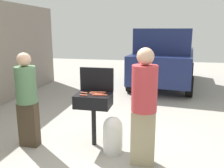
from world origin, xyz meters
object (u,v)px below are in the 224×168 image
at_px(bbq_grill, 93,102).
at_px(person_right, 144,104).
at_px(parked_minivan, 165,57).
at_px(hot_dog_9, 84,93).
at_px(propane_tank, 113,134).
at_px(hot_dog_7, 93,93).
at_px(hot_dog_1, 102,92).
at_px(hot_dog_5, 99,94).
at_px(hot_dog_0, 93,94).
at_px(hot_dog_4, 103,95).
at_px(hot_dog_6, 84,95).
at_px(person_left, 27,97).
at_px(hot_dog_2, 100,93).
at_px(hot_dog_3, 96,95).
at_px(hot_dog_8, 94,92).

xyz_separation_m(bbq_grill, person_right, (0.89, -0.45, 0.17)).
distance_m(bbq_grill, parked_minivan, 5.32).
relative_size(hot_dog_9, propane_tank, 0.21).
distance_m(hot_dog_7, hot_dog_9, 0.16).
distance_m(hot_dog_1, hot_dog_7, 0.16).
bearing_deg(person_right, hot_dog_5, -36.86).
relative_size(hot_dog_0, propane_tank, 0.21).
xyz_separation_m(hot_dog_4, hot_dog_6, (-0.32, -0.07, 0.00)).
relative_size(hot_dog_6, hot_dog_9, 1.00).
xyz_separation_m(hot_dog_4, hot_dog_5, (-0.09, 0.04, 0.00)).
height_order(person_left, parked_minivan, parked_minivan).
relative_size(bbq_grill, person_right, 0.53).
bearing_deg(hot_dog_2, person_right, -31.58).
xyz_separation_m(hot_dog_6, hot_dog_7, (0.11, 0.18, 0.00)).
distance_m(hot_dog_1, hot_dog_4, 0.20).
relative_size(hot_dog_4, person_left, 0.08).
bearing_deg(hot_dog_6, hot_dog_3, 15.24).
bearing_deg(parked_minivan, hot_dog_9, 81.42).
bearing_deg(hot_dog_1, hot_dog_2, -95.73).
relative_size(bbq_grill, parked_minivan, 0.20).
height_order(bbq_grill, parked_minivan, parked_minivan).
relative_size(hot_dog_0, hot_dog_7, 1.00).
bearing_deg(bbq_grill, propane_tank, -27.96).
xyz_separation_m(bbq_grill, hot_dog_7, (-0.01, 0.03, 0.16)).
bearing_deg(hot_dog_5, hot_dog_1, 80.67).
distance_m(hot_dog_0, hot_dog_8, 0.10).
xyz_separation_m(hot_dog_6, person_right, (1.01, -0.30, 0.02)).
distance_m(propane_tank, parked_minivan, 5.49).
bearing_deg(bbq_grill, parked_minivan, 77.20).
bearing_deg(hot_dog_2, hot_dog_9, -174.69).
xyz_separation_m(hot_dog_3, person_left, (-1.16, -0.17, -0.05)).
bearing_deg(hot_dog_3, propane_tank, -19.02).
relative_size(bbq_grill, propane_tank, 1.50).
relative_size(hot_dog_4, hot_dog_8, 1.00).
distance_m(hot_dog_3, hot_dog_4, 0.12).
distance_m(hot_dog_3, person_left, 1.17).
relative_size(hot_dog_2, parked_minivan, 0.03).
xyz_separation_m(hot_dog_1, hot_dog_2, (-0.01, -0.08, 0.00)).
bearing_deg(hot_dog_3, hot_dog_9, 157.52).
bearing_deg(hot_dog_7, hot_dog_4, -27.90).
distance_m(bbq_grill, propane_tank, 0.63).
distance_m(hot_dog_8, propane_tank, 0.79).
distance_m(hot_dog_3, parked_minivan, 5.40).
bearing_deg(hot_dog_7, person_right, -28.03).
height_order(hot_dog_2, parked_minivan, parked_minivan).
distance_m(hot_dog_5, hot_dog_8, 0.17).
height_order(hot_dog_3, parked_minivan, parked_minivan).
xyz_separation_m(hot_dog_0, hot_dog_1, (0.13, 0.12, 0.00)).
relative_size(hot_dog_7, hot_dog_9, 1.00).
bearing_deg(person_left, hot_dog_2, 8.65).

